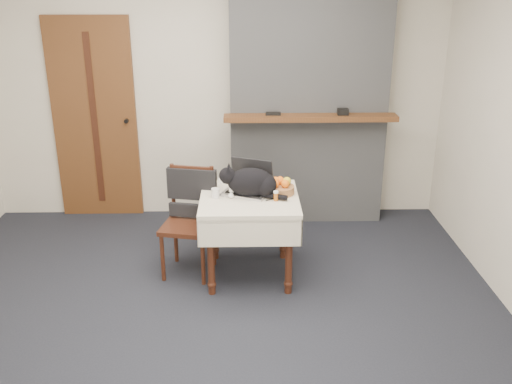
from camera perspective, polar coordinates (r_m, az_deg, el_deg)
ground at (r=4.30m, az=-4.87°, el=-12.32°), size 4.50×4.50×0.00m
room_shell at (r=4.10m, az=-5.25°, el=12.60°), size 4.52×4.01×2.61m
door at (r=5.91m, az=-15.80°, el=6.95°), size 0.82×0.10×2.00m
chimney at (r=5.57m, az=5.27°, el=9.96°), size 1.62×0.48×2.60m
side_table at (r=4.57m, az=-0.67°, el=-1.78°), size 0.78×0.78×0.70m
laptop at (r=4.61m, az=-0.75°, el=0.79°), size 0.44×0.41×0.26m
cat at (r=4.50m, az=-0.41°, el=0.94°), size 0.55×0.24×0.27m
cream_jar at (r=4.51m, az=-4.07°, el=-0.10°), size 0.07×0.07×0.07m
pill_bottle at (r=4.43m, az=2.00°, el=-0.38°), size 0.04×0.04×0.08m
fruit_basket at (r=4.58m, az=2.45°, el=0.48°), size 0.23×0.23×0.13m
desk_clutter at (r=4.55m, az=2.07°, el=-0.32°), size 0.13×0.06×0.01m
chair at (r=4.72m, az=-6.60°, el=-1.35°), size 0.48×0.47×0.89m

